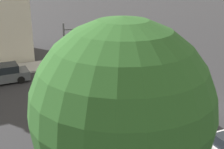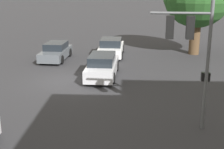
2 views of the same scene
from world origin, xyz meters
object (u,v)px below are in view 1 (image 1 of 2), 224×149
at_px(crossing_car_0, 171,106).
at_px(crossing_car_3, 145,57).
at_px(street_tree, 122,110).
at_px(parked_car_0, 3,74).
at_px(traffic_signal, 74,44).

xyz_separation_m(crossing_car_0, crossing_car_3, (10.51, -4.25, -0.04)).
height_order(street_tree, crossing_car_3, street_tree).
xyz_separation_m(street_tree, crossing_car_0, (7.22, -7.31, -4.40)).
xyz_separation_m(street_tree, parked_car_0, (18.29, 1.83, -4.42)).
height_order(crossing_car_0, parked_car_0, crossing_car_0).
xyz_separation_m(traffic_signal, crossing_car_3, (3.26, -8.34, -2.96)).
distance_m(traffic_signal, parked_car_0, 6.99).
relative_size(street_tree, parked_car_0, 1.90).
bearing_deg(parked_car_0, traffic_signal, 141.74).
bearing_deg(street_tree, crossing_car_3, -33.11).
distance_m(traffic_signal, crossing_car_3, 9.43).
distance_m(street_tree, traffic_signal, 14.89).
distance_m(crossing_car_3, parked_car_0, 13.40).
bearing_deg(parked_car_0, crossing_car_3, 176.49).
bearing_deg(street_tree, crossing_car_0, -45.37).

